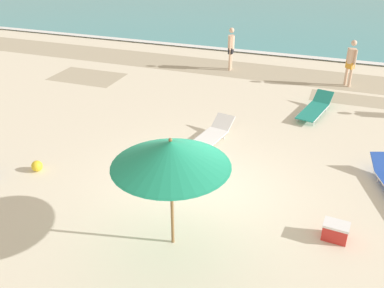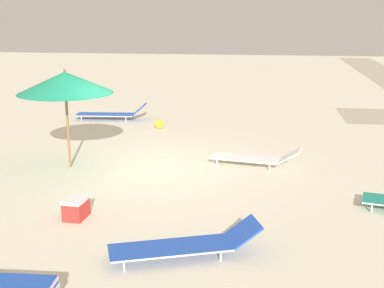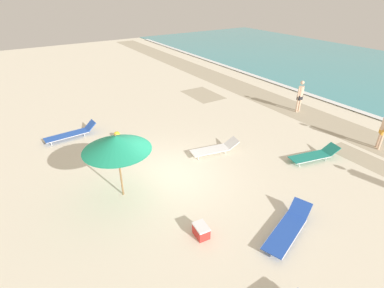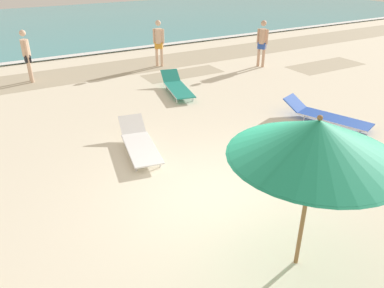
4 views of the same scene
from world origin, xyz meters
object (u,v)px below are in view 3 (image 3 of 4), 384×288
object	(u,v)px
sun_lounger_near_water_right	(71,133)
cooler_box	(201,231)
sun_lounger_near_water_left	(314,155)
beach_ball	(117,134)
sun_lounger_under_umbrella	(215,148)
sun_lounger_beside_umbrella	(288,228)
beachgoer_shoreline_child	(300,94)
beach_umbrella	(116,143)
beachgoer_wading_adult	(384,128)

from	to	relation	value
sun_lounger_near_water_right	cooler_box	size ratio (longest dim) A/B	4.45
sun_lounger_near_water_left	beach_ball	distance (m)	8.73
sun_lounger_under_umbrella	sun_lounger_beside_umbrella	size ratio (longest dim) A/B	0.91
sun_lounger_under_umbrella	beachgoer_shoreline_child	world-z (taller)	beachgoer_shoreline_child
sun_lounger_near_water_right	sun_lounger_beside_umbrella	bearing A→B (deg)	17.55
beach_umbrella	sun_lounger_near_water_left	xyz separation A→B (m)	(1.99, 7.42, -1.79)
sun_lounger_beside_umbrella	beach_ball	world-z (taller)	sun_lounger_beside_umbrella
beachgoer_shoreline_child	sun_lounger_near_water_left	bearing A→B (deg)	-134.68
sun_lounger_near_water_left	sun_lounger_near_water_right	xyz separation A→B (m)	(-7.36, -7.90, 0.00)
beachgoer_shoreline_child	beach_ball	world-z (taller)	beachgoer_shoreline_child
sun_lounger_near_water_left	sun_lounger_near_water_right	distance (m)	10.79
beachgoer_wading_adult	cooler_box	size ratio (longest dim) A/B	3.33
beach_ball	cooler_box	distance (m)	7.27
sun_lounger_near_water_right	beachgoer_shoreline_child	xyz separation A→B (m)	(3.50, 11.47, 0.79)
sun_lounger_near_water_right	beachgoer_wading_adult	distance (m)	13.81
sun_lounger_under_umbrella	sun_lounger_beside_umbrella	bearing A→B (deg)	-0.50
sun_lounger_under_umbrella	sun_lounger_near_water_left	distance (m)	4.05
sun_lounger_near_water_right	sun_lounger_near_water_left	bearing A→B (deg)	42.95
sun_lounger_under_umbrella	sun_lounger_near_water_right	bearing A→B (deg)	-123.82
beach_umbrella	sun_lounger_beside_umbrella	xyz separation A→B (m)	(4.27, 3.35, -1.79)
beach_ball	sun_lounger_near_water_right	bearing A→B (deg)	-121.42
beach_umbrella	beachgoer_shoreline_child	world-z (taller)	beach_umbrella
beachgoer_wading_adult	beach_ball	world-z (taller)	beachgoer_wading_adult
beach_umbrella	cooler_box	size ratio (longest dim) A/B	4.36
beachgoer_wading_adult	beach_ball	distance (m)	11.72
sun_lounger_beside_umbrella	sun_lounger_under_umbrella	bearing A→B (deg)	148.93
sun_lounger_near_water_right	beach_ball	xyz separation A→B (m)	(1.10, 1.80, -0.07)
sun_lounger_under_umbrella	beachgoer_shoreline_child	distance (m)	6.83
beach_umbrella	beach_ball	size ratio (longest dim) A/B	8.19
beach_umbrella	sun_lounger_under_umbrella	bearing A→B (deg)	98.12
beachgoer_shoreline_child	cooler_box	world-z (taller)	beachgoer_shoreline_child
sun_lounger_beside_umbrella	sun_lounger_near_water_right	size ratio (longest dim) A/B	1.00
sun_lounger_beside_umbrella	beachgoer_wading_adult	bearing A→B (deg)	81.13
sun_lounger_beside_umbrella	sun_lounger_near_water_left	world-z (taller)	sun_lounger_beside_umbrella
sun_lounger_under_umbrella	cooler_box	world-z (taller)	sun_lounger_under_umbrella
sun_lounger_near_water_left	beach_ball	world-z (taller)	sun_lounger_near_water_left
beach_umbrella	cooler_box	xyz separation A→B (m)	(3.00, 1.19, -1.81)
sun_lounger_near_water_left	cooler_box	xyz separation A→B (m)	(1.01, -6.23, -0.02)
beach_umbrella	sun_lounger_near_water_right	xyz separation A→B (m)	(-5.36, -0.47, -1.79)
cooler_box	beachgoer_wading_adult	bearing A→B (deg)	96.14
sun_lounger_beside_umbrella	beachgoer_wading_adult	distance (m)	7.41
sun_lounger_beside_umbrella	beachgoer_wading_adult	size ratio (longest dim) A/B	1.34
beach_umbrella	sun_lounger_near_water_left	world-z (taller)	beach_umbrella
beach_umbrella	beachgoer_wading_adult	world-z (taller)	beach_umbrella
sun_lounger_near_water_left	beachgoer_shoreline_child	world-z (taller)	beachgoer_shoreline_child
beachgoer_wading_adult	beach_umbrella	bearing A→B (deg)	116.13
sun_lounger_near_water_right	beachgoer_shoreline_child	size ratio (longest dim) A/B	1.34
sun_lounger_near_water_left	beachgoer_wading_adult	bearing A→B (deg)	86.75
beach_umbrella	sun_lounger_near_water_right	size ratio (longest dim) A/B	0.98
beach_umbrella	sun_lounger_under_umbrella	xyz separation A→B (m)	(-0.62, 4.33, -1.79)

